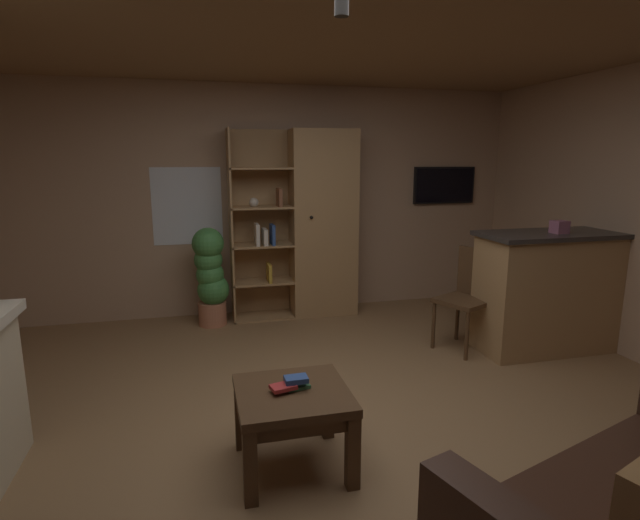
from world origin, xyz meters
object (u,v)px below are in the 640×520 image
at_px(dining_chair, 469,292).
at_px(potted_floor_plant, 210,274).
at_px(bookshelf_cabinet, 315,225).
at_px(coffee_table, 293,406).
at_px(wall_mounted_tv, 444,185).
at_px(table_book_2, 296,379).
at_px(table_book_0, 297,386).
at_px(kitchen_bar_counter, 560,291).
at_px(table_book_1, 283,387).
at_px(tissue_box, 559,227).

xyz_separation_m(dining_chair, potted_floor_plant, (-2.26, 1.22, 0.01)).
relative_size(bookshelf_cabinet, coffee_table, 3.28).
bearing_deg(wall_mounted_tv, table_book_2, -129.17).
height_order(table_book_0, wall_mounted_tv, wall_mounted_tv).
height_order(kitchen_bar_counter, table_book_2, kitchen_bar_counter).
bearing_deg(table_book_0, potted_floor_plant, 98.59).
bearing_deg(wall_mounted_tv, table_book_1, -129.82).
relative_size(table_book_1, potted_floor_plant, 0.13).
bearing_deg(potted_floor_plant, tissue_box, -26.70).
relative_size(table_book_2, wall_mounted_tv, 0.17).
bearing_deg(wall_mounted_tv, tissue_box, -85.31).
height_order(tissue_box, dining_chair, tissue_box).
height_order(table_book_0, potted_floor_plant, potted_floor_plant).
distance_m(kitchen_bar_counter, potted_floor_plant, 3.37).
bearing_deg(coffee_table, table_book_1, -174.24).
relative_size(table_book_0, table_book_2, 1.02).
height_order(table_book_0, table_book_2, table_book_2).
distance_m(bookshelf_cabinet, table_book_2, 2.89).
height_order(table_book_2, wall_mounted_tv, wall_mounted_tv).
distance_m(coffee_table, potted_floor_plant, 2.65).
xyz_separation_m(table_book_0, potted_floor_plant, (-0.39, 2.60, 0.07)).
bearing_deg(table_book_2, bookshelf_cabinet, 74.50).
bearing_deg(table_book_0, coffee_table, -141.23).
relative_size(table_book_0, wall_mounted_tv, 0.17).
xyz_separation_m(kitchen_bar_counter, dining_chair, (-0.79, 0.20, -0.02)).
bearing_deg(table_book_0, tissue_box, 23.67).
bearing_deg(table_book_0, dining_chair, 36.35).
relative_size(table_book_0, table_book_1, 0.95).
bearing_deg(dining_chair, coffee_table, -143.60).
distance_m(bookshelf_cabinet, dining_chair, 1.82).
bearing_deg(kitchen_bar_counter, tissue_box, -153.67).
bearing_deg(kitchen_bar_counter, table_book_0, -156.21).
distance_m(kitchen_bar_counter, table_book_2, 2.92).
relative_size(tissue_box, table_book_0, 0.92).
distance_m(coffee_table, dining_chair, 2.37).
relative_size(tissue_box, table_book_2, 0.94).
height_order(bookshelf_cabinet, table_book_1, bookshelf_cabinet).
xyz_separation_m(kitchen_bar_counter, table_book_1, (-2.75, -1.21, -0.05)).
bearing_deg(table_book_1, table_book_0, 20.33).
height_order(table_book_0, table_book_1, table_book_1).
relative_size(table_book_0, potted_floor_plant, 0.13).
bearing_deg(potted_floor_plant, kitchen_bar_counter, -24.96).
bearing_deg(bookshelf_cabinet, table_book_1, -106.83).
xyz_separation_m(tissue_box, table_book_1, (-2.63, -1.15, -0.64)).
bearing_deg(table_book_0, bookshelf_cabinet, 74.63).
bearing_deg(table_book_1, bookshelf_cabinet, 73.17).
xyz_separation_m(table_book_0, table_book_1, (-0.08, -0.03, 0.02)).
xyz_separation_m(table_book_1, wall_mounted_tv, (2.48, 2.98, 0.91)).
xyz_separation_m(table_book_2, wall_mounted_tv, (2.41, 2.96, 0.89)).
height_order(dining_chair, potted_floor_plant, potted_floor_plant).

